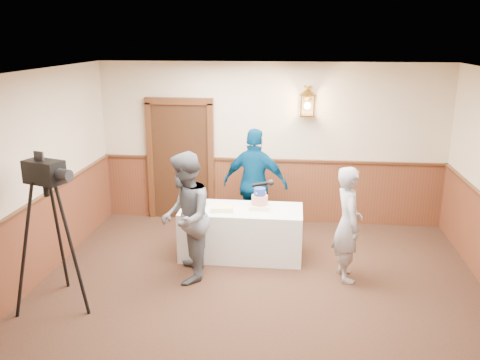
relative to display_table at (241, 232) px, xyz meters
The scene contains 10 objects.
ground 1.97m from the display_table, 79.75° to the right, with size 7.00×7.00×0.00m, color #311B13.
room_shell 1.87m from the display_table, 78.67° to the right, with size 6.02×7.02×2.81m.
display_table is the anchor object (origin of this frame).
tiered_cake 0.57m from the display_table, 12.68° to the left, with size 0.31×0.31×0.31m.
sheet_cake_yellow 0.50m from the display_table, 158.42° to the right, with size 0.32×0.24×0.07m, color #F9EF95.
sheet_cake_green 0.81m from the display_table, behind, with size 0.28×0.22×0.07m, color #C7EEA8.
interviewer 1.18m from the display_table, 128.70° to the right, with size 1.57×0.95×1.77m.
baker 1.66m from the display_table, 21.01° to the right, with size 0.58×0.38×1.58m, color #98989E.
assistant_p 0.95m from the display_table, 79.73° to the left, with size 1.06×0.44×1.82m, color navy.
tv_camera_rig 2.75m from the display_table, 140.80° to the right, with size 0.72×0.68×1.85m.
Camera 1 is at (0.42, -5.16, 3.24)m, focal length 38.00 mm.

